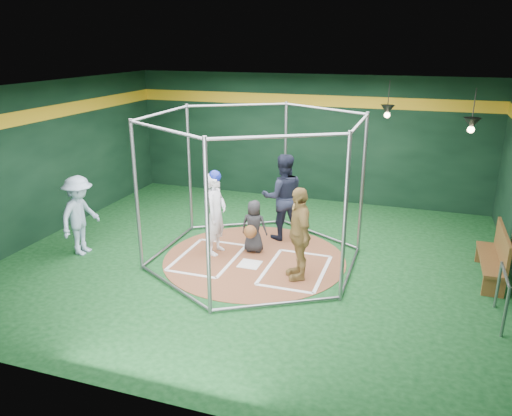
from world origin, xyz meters
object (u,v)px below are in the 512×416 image
(visitor_leopard, at_px, (299,233))
(dugout_bench, at_px, (496,255))
(umpire, at_px, (283,197))
(batter_figure, at_px, (216,213))

(visitor_leopard, bearing_deg, dugout_bench, 80.09)
(visitor_leopard, xyz_separation_m, umpire, (-0.84, 1.85, 0.09))
(batter_figure, relative_size, visitor_leopard, 1.01)
(visitor_leopard, bearing_deg, umpire, 176.92)
(umpire, bearing_deg, visitor_leopard, 90.40)
(umpire, relative_size, dugout_bench, 1.16)
(batter_figure, height_order, dugout_bench, batter_figure)
(umpire, height_order, dugout_bench, umpire)
(visitor_leopard, relative_size, umpire, 0.91)
(batter_figure, height_order, visitor_leopard, batter_figure)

